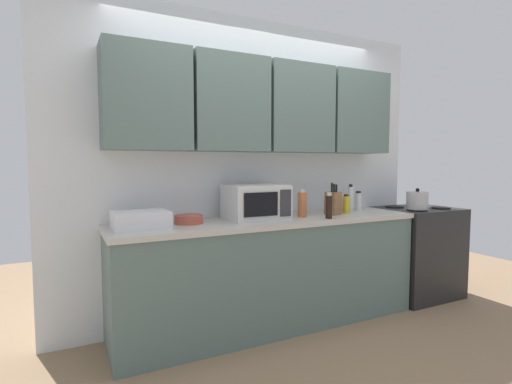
% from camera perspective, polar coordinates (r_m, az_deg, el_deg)
% --- Properties ---
extents(ground_plane, '(8.00, 8.00, 0.00)m').
position_cam_1_polar(ground_plane, '(2.93, 9.47, -23.44)').
color(ground_plane, '#937556').
extents(wall_back_with_cabinets, '(3.48, 0.38, 2.60)m').
position_cam_1_polar(wall_back_with_cabinets, '(3.39, 0.35, 8.03)').
color(wall_back_with_cabinets, white).
rests_on(wall_back_with_cabinets, ground_plane).
extents(counter_run, '(2.61, 0.63, 0.90)m').
position_cam_1_polar(counter_run, '(3.31, 2.22, -11.63)').
color(counter_run, slate).
rests_on(counter_run, ground_plane).
extents(stove_range, '(0.76, 0.64, 0.91)m').
position_cam_1_polar(stove_range, '(4.35, 22.41, -8.06)').
color(stove_range, black).
rests_on(stove_range, ground_plane).
extents(kettle, '(0.20, 0.20, 0.20)m').
position_cam_1_polar(kettle, '(4.05, 22.56, -1.15)').
color(kettle, '#B2B2B7').
rests_on(kettle, stove_range).
extents(microwave, '(0.48, 0.37, 0.28)m').
position_cam_1_polar(microwave, '(3.17, -0.01, -1.47)').
color(microwave, silver).
rests_on(microwave, counter_run).
extents(dish_rack, '(0.38, 0.30, 0.12)m').
position_cam_1_polar(dish_rack, '(2.85, -16.55, -3.92)').
color(dish_rack, silver).
rests_on(dish_rack, counter_run).
extents(knife_block, '(0.12, 0.14, 0.28)m').
position_cam_1_polar(knife_block, '(3.51, 11.25, -1.57)').
color(knife_block, brown).
rests_on(knife_block, counter_run).
extents(bottle_clear_tall, '(0.05, 0.05, 0.26)m').
position_cam_1_polar(bottle_clear_tall, '(3.75, 13.68, -0.96)').
color(bottle_clear_tall, silver).
rests_on(bottle_clear_tall, counter_run).
extents(bottle_white_jar, '(0.07, 0.07, 0.18)m').
position_cam_1_polar(bottle_white_jar, '(3.94, 14.76, -1.25)').
color(bottle_white_jar, white).
rests_on(bottle_white_jar, counter_run).
extents(bottle_spice_jar, '(0.08, 0.08, 0.24)m').
position_cam_1_polar(bottle_spice_jar, '(3.31, 6.80, -1.77)').
color(bottle_spice_jar, '#BC6638').
rests_on(bottle_spice_jar, counter_run).
extents(bottle_yellow_mustard, '(0.06, 0.06, 0.17)m').
position_cam_1_polar(bottle_yellow_mustard, '(3.63, 13.07, -1.76)').
color(bottle_yellow_mustard, gold).
rests_on(bottle_yellow_mustard, counter_run).
extents(bottle_soy_dark, '(0.05, 0.05, 0.22)m').
position_cam_1_polar(bottle_soy_dark, '(3.25, 10.65, -2.05)').
color(bottle_soy_dark, black).
rests_on(bottle_soy_dark, counter_run).
extents(bowl_ceramic_small, '(0.22, 0.22, 0.06)m').
position_cam_1_polar(bowl_ceramic_small, '(2.99, -9.83, -3.96)').
color(bowl_ceramic_small, '#B24C3D').
rests_on(bowl_ceramic_small, counter_run).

